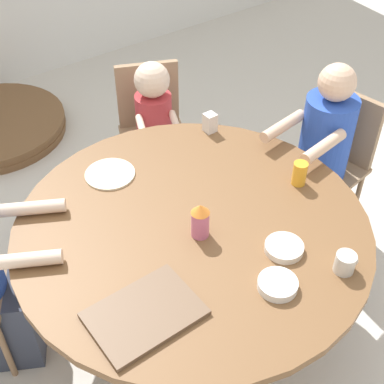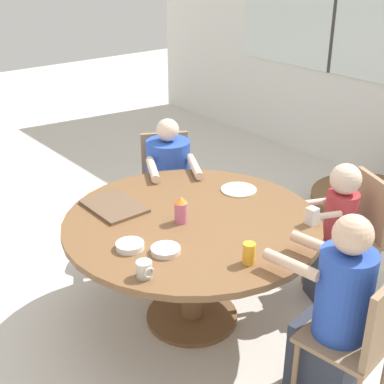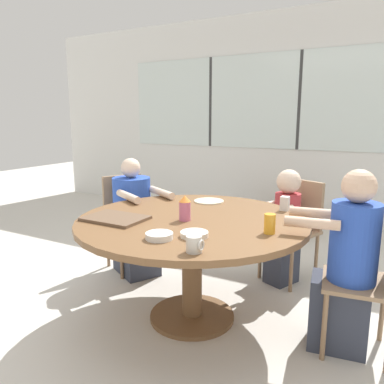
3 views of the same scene
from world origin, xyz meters
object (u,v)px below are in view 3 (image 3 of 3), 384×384
Objects in this scene: milk_carton_small at (285,203)px; person_woman_green_shirt at (134,223)px; bowl_cereal at (194,234)px; coffee_mug at (194,244)px; folded_table_stack at (266,225)px; person_man_blue_shirt at (346,270)px; chair_for_man_blue_shirt at (376,272)px; juice_glass at (270,224)px; person_toddler at (285,229)px; sippy_cup at (185,208)px; chair_for_toddler at (296,221)px; chair_for_woman_green_shirt at (127,213)px; bowl_white_shallow at (159,236)px.

person_woman_green_shirt is at bearing -178.53° from milk_carton_small.
bowl_cereal is at bearing -108.55° from milk_carton_small.
bowl_cereal is (-0.12, 0.22, -0.03)m from coffee_mug.
person_man_blue_shirt is at bearing -61.95° from folded_table_stack.
chair_for_man_blue_shirt is 7.44× the size of juice_glass.
person_woman_green_shirt is 1.07× the size of person_toddler.
juice_glass is at bearing -0.72° from sippy_cup.
coffee_mug is at bearing 108.97° from chair_for_toddler.
chair_for_woman_green_shirt is at bearing 147.55° from sippy_cup.
bowl_white_shallow is (-1.09, -0.64, 0.23)m from chair_for_man_blue_shirt.
person_toddler reaches higher than chair_for_toddler.
chair_for_toddler is 0.78× the size of person_man_blue_shirt.
coffee_mug reaches higher than folded_table_stack.
person_toddler reaches higher than chair_for_man_blue_shirt.
bowl_white_shallow is at bearing -142.21° from juice_glass.
chair_for_woman_green_shirt reaches higher than juice_glass.
milk_carton_small is at bearing 120.41° from person_woman_green_shirt.
juice_glass is at bearing 37.79° from bowl_white_shallow.
chair_for_woman_green_shirt is 1.54m from bowl_cereal.
milk_carton_small is 0.91m from bowl_cereal.
sippy_cup is (0.99, -0.63, 0.30)m from chair_for_woman_green_shirt.
person_man_blue_shirt reaches higher than chair_for_woman_green_shirt.
chair_for_man_blue_shirt is 1.06m from person_toddler.
milk_carton_small is at bearing 48.81° from sippy_cup.
person_man_blue_shirt is 9.58× the size of juice_glass.
folded_table_stack is at bearing -43.25° from person_toddler.
folded_table_stack is at bearing 98.39° from bowl_cereal.
chair_for_woman_green_shirt and chair_for_toddler have the same top height.
sippy_cup is at bearing 99.11° from bowl_white_shallow.
chair_for_woman_green_shirt is at bearing 139.72° from coffee_mug.
bowl_white_shallow is (-0.42, -1.53, 0.23)m from chair_for_toddler.
juice_glass is (0.24, 0.49, 0.02)m from coffee_mug.
chair_for_toddler is 1.65m from coffee_mug.
bowl_white_shallow is 0.97× the size of bowl_cereal.
folded_table_stack is (0.67, 1.85, -0.40)m from person_woman_green_shirt.
coffee_mug reaches higher than bowl_white_shallow.
chair_for_man_blue_shirt is at bearing 158.26° from person_toddler.
sippy_cup is (-0.99, -0.21, 0.31)m from person_man_blue_shirt.
juice_glass is (0.10, -1.13, 0.28)m from chair_for_toddler.
chair_for_woman_green_shirt reaches higher than folded_table_stack.
person_man_blue_shirt is 1.00× the size of folded_table_stack.
chair_for_woman_green_shirt is 5.61× the size of bowl_white_shallow.
chair_for_toddler reaches higher than coffee_mug.
chair_for_woman_green_shirt is 1.56m from chair_for_toddler.
juice_glass is at bearing 37.33° from bowl_cereal.
coffee_mug is at bearing -61.71° from bowl_cereal.
chair_for_toddler is at bearing 142.51° from person_woman_green_shirt.
chair_for_man_blue_shirt is 1.28m from bowl_white_shallow.
chair_for_man_blue_shirt is 5.18× the size of sippy_cup.
person_toddler is 6.12× the size of bowl_cereal.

